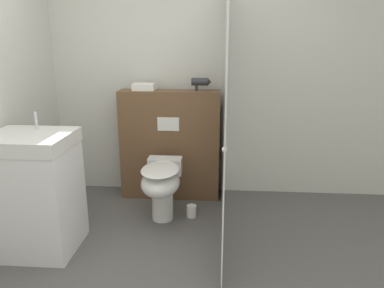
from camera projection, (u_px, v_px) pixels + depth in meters
The scene contains 8 objects.
wall_back at pixel (183, 79), 3.98m from camera, with size 8.00×0.06×2.50m.
partition_panel at pixel (170, 145), 3.96m from camera, with size 1.04×0.24×1.15m.
shower_glass at pixel (224, 115), 3.12m from camera, with size 0.04×1.78×2.10m.
toilet at pixel (162, 184), 3.46m from camera, with size 0.35×0.62×0.55m.
sink_vanity at pixel (35, 193), 2.97m from camera, with size 0.63×0.56×1.11m.
hair_drier at pixel (201, 82), 3.77m from camera, with size 0.20×0.08×0.13m.
folded_towel at pixel (144, 87), 3.83m from camera, with size 0.22×0.17×0.07m.
spare_toilet_roll at pixel (192, 211), 3.61m from camera, with size 0.09×0.09×0.12m.
Camera 1 is at (0.41, -2.11, 1.67)m, focal length 35.00 mm.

